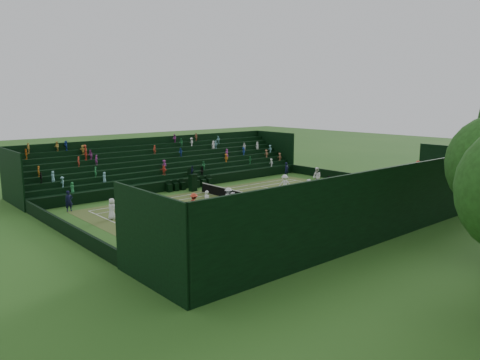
% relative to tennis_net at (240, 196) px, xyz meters
% --- Properties ---
extents(ground, '(160.00, 160.00, 0.00)m').
position_rel_tennis_net_xyz_m(ground, '(0.00, 0.00, -0.53)').
color(ground, '#2A5C1D').
rests_on(ground, ground).
extents(court_surface, '(12.97, 26.77, 0.01)m').
position_rel_tennis_net_xyz_m(court_surface, '(0.00, 0.00, -0.52)').
color(court_surface, '#3A6E24').
rests_on(court_surface, ground).
extents(perimeter_wall_north, '(17.17, 0.20, 1.00)m').
position_rel_tennis_net_xyz_m(perimeter_wall_north, '(0.00, 15.88, -0.03)').
color(perimeter_wall_north, black).
rests_on(perimeter_wall_north, ground).
extents(perimeter_wall_south, '(17.17, 0.20, 1.00)m').
position_rel_tennis_net_xyz_m(perimeter_wall_south, '(0.00, -15.88, -0.03)').
color(perimeter_wall_south, black).
rests_on(perimeter_wall_south, ground).
extents(perimeter_wall_east, '(0.20, 31.77, 1.00)m').
position_rel_tennis_net_xyz_m(perimeter_wall_east, '(8.48, 0.00, -0.03)').
color(perimeter_wall_east, black).
rests_on(perimeter_wall_east, ground).
extents(perimeter_wall_west, '(0.20, 31.77, 1.00)m').
position_rel_tennis_net_xyz_m(perimeter_wall_west, '(-8.48, 0.00, -0.03)').
color(perimeter_wall_west, black).
rests_on(perimeter_wall_west, ground).
extents(north_grandstand, '(6.60, 32.00, 4.90)m').
position_rel_tennis_net_xyz_m(north_grandstand, '(12.66, 0.00, 1.02)').
color(north_grandstand, black).
rests_on(north_grandstand, ground).
extents(south_grandstand, '(6.60, 32.00, 4.90)m').
position_rel_tennis_net_xyz_m(south_grandstand, '(-12.66, 0.00, 1.02)').
color(south_grandstand, black).
rests_on(south_grandstand, ground).
extents(tennis_net, '(11.67, 0.10, 1.06)m').
position_rel_tennis_net_xyz_m(tennis_net, '(0.00, 0.00, 0.00)').
color(tennis_net, black).
rests_on(tennis_net, ground).
extents(umpire_chair, '(0.82, 0.82, 2.58)m').
position_rel_tennis_net_xyz_m(umpire_chair, '(-6.87, -0.39, 0.57)').
color(umpire_chair, black).
rests_on(umpire_chair, ground).
extents(courtside_chairs, '(0.52, 5.49, 1.12)m').
position_rel_tennis_net_xyz_m(courtside_chairs, '(-8.05, 0.06, -0.10)').
color(courtside_chairs, black).
rests_on(courtside_chairs, ground).
extents(player_near_west, '(0.93, 0.73, 1.66)m').
position_rel_tennis_net_xyz_m(player_near_west, '(-1.76, -11.54, 0.31)').
color(player_near_west, white).
rests_on(player_near_west, ground).
extents(player_near_east, '(0.72, 0.53, 1.83)m').
position_rel_tennis_net_xyz_m(player_near_east, '(1.20, -4.59, 0.39)').
color(player_near_east, white).
rests_on(player_near_east, ground).
extents(player_far_west, '(1.07, 0.89, 1.99)m').
position_rel_tennis_net_xyz_m(player_far_west, '(-0.51, 11.24, 0.47)').
color(player_far_west, white).
rests_on(player_far_west, ground).
extents(player_far_east, '(1.42, 1.21, 1.90)m').
position_rel_tennis_net_xyz_m(player_far_east, '(0.16, 5.64, 0.42)').
color(player_far_east, white).
rests_on(player_far_east, ground).
extents(line_judge_north, '(0.41, 0.62, 1.70)m').
position_rel_tennis_net_xyz_m(line_judge_north, '(-6.79, 13.13, 0.32)').
color(line_judge_north, black).
rests_on(line_judge_north, ground).
extents(line_judge_south, '(0.46, 0.66, 1.74)m').
position_rel_tennis_net_xyz_m(line_judge_south, '(-6.48, -13.10, 0.34)').
color(line_judge_south, black).
rests_on(line_judge_south, ground).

